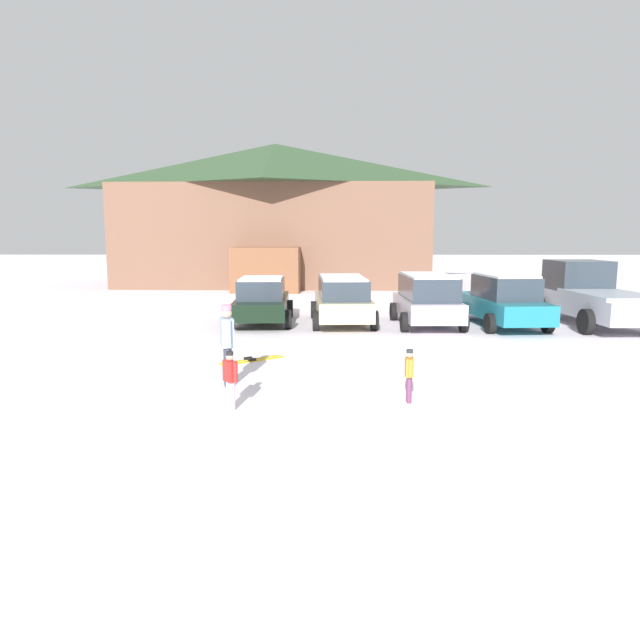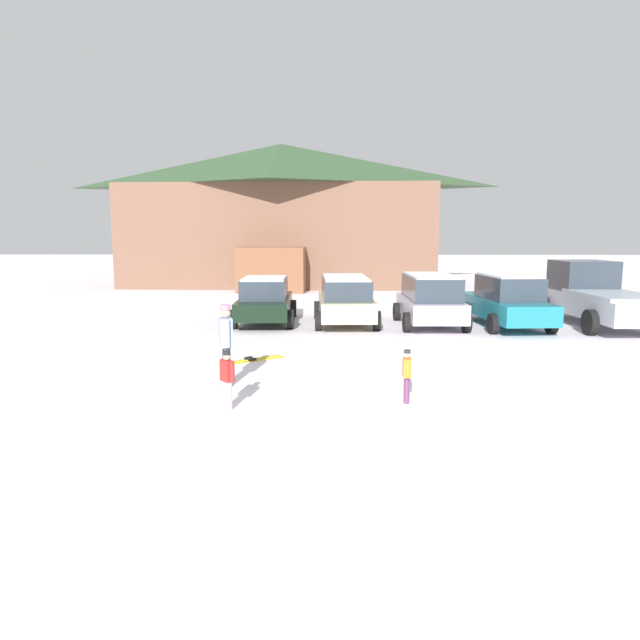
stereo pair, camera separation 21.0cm
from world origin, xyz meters
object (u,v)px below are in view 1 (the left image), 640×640
Objects in this scene: pickup_truck at (589,295)px; ski_lodge at (276,214)px; skier_adult_in_blue_parka at (227,341)px; skier_child_in_orange_jacket at (409,373)px; parked_teal_hatchback at (503,300)px; parked_silver_wagon at (427,299)px; pair_of_skis at (251,360)px; parked_black_sedan at (262,300)px; skier_child_in_red_jacket at (230,377)px; parked_beige_suv at (342,298)px.

ski_lodge is at bearing 127.47° from pickup_truck.
skier_child_in_orange_jacket is at bearing -17.11° from skier_adult_in_blue_parka.
parked_silver_wagon is at bearing 179.15° from parked_teal_hatchback.
skier_child_in_orange_jacket reaches higher than pair_of_skis.
parked_silver_wagon is 7.59m from pair_of_skis.
skier_child_in_red_jacket is (0.55, -9.97, -0.22)m from parked_black_sedan.
pair_of_skis is at bearing 92.20° from skier_child_in_red_jacket.
parked_silver_wagon is 3.93× the size of skier_child_in_red_jacket.
parked_silver_wagon reaches higher than skier_child_in_red_jacket.
parked_beige_suv reaches higher than skier_child_in_orange_jacket.
parked_beige_suv reaches higher than skier_child_in_red_jacket.
skier_adult_in_blue_parka is at bearing -93.93° from pair_of_skis.
pickup_truck is 12.40m from pair_of_skis.
parked_beige_suv is at bearing -179.23° from pickup_truck.
parked_silver_wagon reaches higher than skier_adult_in_blue_parka.
parked_black_sedan is 0.75× the size of pickup_truck.
parked_black_sedan is at bearing 175.53° from parked_teal_hatchback.
pair_of_skis is (-7.75, -5.40, -0.86)m from parked_teal_hatchback.
pair_of_skis is (0.16, 2.37, -0.92)m from skier_adult_in_blue_parka.
ski_lodge is 17.92× the size of skier_child_in_red_jacket.
pickup_truck is 12.00m from skier_child_in_orange_jacket.
parked_teal_hatchback is at bearing -4.18° from parked_beige_suv.
parked_beige_suv is at bearing 72.67° from skier_adult_in_blue_parka.
parked_black_sedan is 1.11× the size of parked_silver_wagon.
pickup_truck reaches higher than skier_child_in_red_jacket.
parked_beige_suv is (2.78, -0.24, 0.08)m from parked_black_sedan.
parked_beige_suv is 2.68× the size of skier_adult_in_blue_parka.
pickup_truck is at bearing 0.77° from parked_beige_suv.
skier_child_in_red_jacket is 0.63× the size of skier_adult_in_blue_parka.
pickup_truck reaches higher than parked_silver_wagon.
parked_black_sedan is at bearing 93.17° from skier_child_in_red_jacket.
parked_teal_hatchback is 0.80× the size of pickup_truck.
skier_child_in_red_jacket is (-7.60, -9.34, -0.28)m from parked_teal_hatchback.
parked_beige_suv is at bearing 67.64° from pair_of_skis.
pair_of_skis is (-0.15, 3.94, -0.57)m from skier_child_in_red_jacket.
parked_black_sedan is 4.35× the size of skier_child_in_red_jacket.
skier_adult_in_blue_parka is at bearing 162.89° from skier_child_in_orange_jacket.
parked_beige_suv is at bearing 172.88° from parked_silver_wagon.
ski_lodge is 22.18m from pair_of_skis.
parked_teal_hatchback reaches higher than parked_black_sedan.
pickup_truck is at bearing 9.25° from parked_teal_hatchback.
skier_child_in_orange_jacket is (-7.50, -9.35, -0.44)m from pickup_truck.
skier_child_in_orange_jacket is (3.52, -1.08, -0.38)m from skier_adult_in_blue_parka.
skier_child_in_orange_jacket is 0.64× the size of pair_of_skis.
parked_teal_hatchback is (8.15, -0.64, 0.07)m from parked_black_sedan.
pickup_truck reaches higher than parked_beige_suv.
skier_child_in_red_jacket is at bearing -102.92° from parked_beige_suv.
parked_beige_suv is 6.32m from pair_of_skis.
pair_of_skis is (-2.38, -5.79, -0.87)m from parked_beige_suv.
parked_beige_suv is 9.30m from skier_child_in_orange_jacket.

